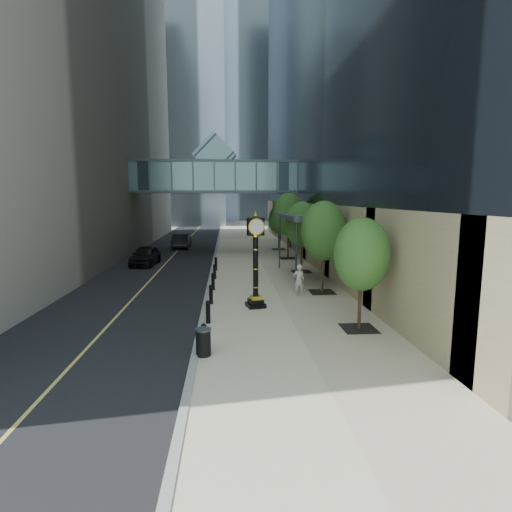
# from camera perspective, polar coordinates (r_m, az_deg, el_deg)

# --- Properties ---
(ground) EXTENTS (320.00, 320.00, 0.00)m
(ground) POSITION_cam_1_polar(r_m,az_deg,el_deg) (13.92, 3.91, -14.84)
(ground) COLOR gray
(ground) RESTS_ON ground
(road) EXTENTS (8.00, 180.00, 0.02)m
(road) POSITION_cam_1_polar(r_m,az_deg,el_deg) (53.20, -9.71, 2.31)
(road) COLOR black
(road) RESTS_ON ground
(sidewalk) EXTENTS (8.00, 180.00, 0.06)m
(sidewalk) POSITION_cam_1_polar(r_m,az_deg,el_deg) (53.02, -1.07, 2.43)
(sidewalk) COLOR beige
(sidewalk) RESTS_ON ground
(curb) EXTENTS (0.25, 180.00, 0.07)m
(curb) POSITION_cam_1_polar(r_m,az_deg,el_deg) (52.95, -5.40, 2.40)
(curb) COLOR gray
(curb) RESTS_ON ground
(distant_tower_a) EXTENTS (24.00, 22.00, 78.00)m
(distant_tower_a) POSITION_cam_1_polar(r_m,az_deg,el_deg) (94.64, -12.89, 28.88)
(distant_tower_a) COLOR #92AAB8
(distant_tower_a) RESTS_ON ground
(distant_tower_b) EXTENTS (26.00, 24.00, 90.00)m
(distant_tower_b) POSITION_cam_1_polar(r_m,az_deg,el_deg) (115.20, 1.70, 28.39)
(distant_tower_b) COLOR #92AAB8
(distant_tower_b) RESTS_ON ground
(distant_tower_c) EXTENTS (22.00, 22.00, 65.00)m
(distant_tower_c) POSITION_cam_1_polar(r_m,az_deg,el_deg) (135.45, -6.20, 19.79)
(distant_tower_c) COLOR #92AAB8
(distant_tower_c) RESTS_ON ground
(skywalk) EXTENTS (17.00, 4.20, 5.80)m
(skywalk) POSITION_cam_1_polar(r_m,az_deg,el_deg) (40.74, -5.90, 11.44)
(skywalk) COLOR #476772
(skywalk) RESTS_ON ground
(entrance_canopy) EXTENTS (3.00, 8.00, 4.38)m
(entrance_canopy) POSITION_cam_1_polar(r_m,az_deg,el_deg) (27.22, 7.15, 5.57)
(entrance_canopy) COLOR #383F44
(entrance_canopy) RESTS_ON ground
(bollard_row) EXTENTS (0.20, 16.20, 0.90)m
(bollard_row) POSITION_cam_1_polar(r_m,az_deg,el_deg) (22.24, -6.29, -4.61)
(bollard_row) COLOR black
(bollard_row) RESTS_ON sidewalk
(street_trees) EXTENTS (2.84, 28.25, 5.84)m
(street_trees) POSITION_cam_1_polar(r_m,az_deg,el_deg) (29.70, 6.43, 4.62)
(street_trees) COLOR black
(street_trees) RESTS_ON sidewalk
(street_clock) EXTENTS (1.04, 1.04, 4.65)m
(street_clock) POSITION_cam_1_polar(r_m,az_deg,el_deg) (19.67, -0.06, -1.61)
(street_clock) COLOR black
(street_clock) RESTS_ON sidewalk
(trash_bin) EXTENTS (0.62, 0.62, 0.90)m
(trash_bin) POSITION_cam_1_polar(r_m,az_deg,el_deg) (14.19, -7.54, -12.21)
(trash_bin) COLOR black
(trash_bin) RESTS_ON sidewalk
(pedestrian) EXTENTS (0.67, 0.46, 1.77)m
(pedestrian) POSITION_cam_1_polar(r_m,az_deg,el_deg) (22.24, 6.14, -3.47)
(pedestrian) COLOR beige
(pedestrian) RESTS_ON sidewalk
(car_near) EXTENTS (2.12, 4.69, 1.56)m
(car_near) POSITION_cam_1_polar(r_m,az_deg,el_deg) (33.86, -15.51, 0.09)
(car_near) COLOR black
(car_near) RESTS_ON road
(car_far) EXTENTS (1.77, 4.88, 1.60)m
(car_far) POSITION_cam_1_polar(r_m,az_deg,el_deg) (44.68, -10.53, 2.21)
(car_far) COLOR black
(car_far) RESTS_ON road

